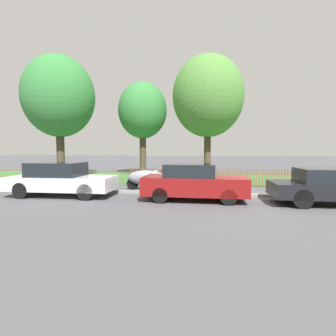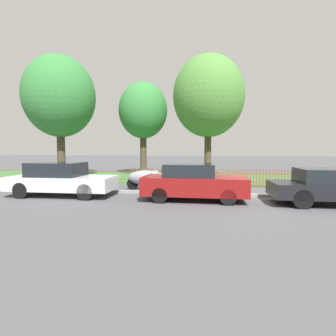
{
  "view_description": "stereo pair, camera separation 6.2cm",
  "coord_description": "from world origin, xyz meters",
  "px_view_note": "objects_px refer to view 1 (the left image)",
  "views": [
    {
      "loc": [
        -1.69,
        -11.24,
        2.04
      ],
      "look_at": [
        -3.69,
        1.03,
        1.1
      ],
      "focal_mm": 28.0,
      "sensor_mm": 36.0,
      "label": 1
    },
    {
      "loc": [
        -1.63,
        -11.23,
        2.04
      ],
      "look_at": [
        -3.69,
        1.03,
        1.1
      ],
      "focal_mm": 28.0,
      "sensor_mm": 36.0,
      "label": 2
    }
  ],
  "objects_px": {
    "parked_car_black_saloon": "(194,182)",
    "tree_mid_park": "(208,97)",
    "tree_nearest_kerb": "(59,97)",
    "tree_behind_motorcycle": "(143,111)",
    "parked_car_silver_hatchback": "(61,179)",
    "covered_motorcycle": "(147,178)",
    "parked_car_navy_estate": "(334,186)"
  },
  "relations": [
    {
      "from": "parked_car_navy_estate",
      "to": "tree_mid_park",
      "type": "xyz_separation_m",
      "value": [
        -4.61,
        8.36,
        4.9
      ]
    },
    {
      "from": "parked_car_black_saloon",
      "to": "tree_nearest_kerb",
      "type": "bearing_deg",
      "value": 145.92
    },
    {
      "from": "covered_motorcycle",
      "to": "tree_nearest_kerb",
      "type": "distance_m",
      "value": 9.43
    },
    {
      "from": "tree_behind_motorcycle",
      "to": "tree_mid_park",
      "type": "xyz_separation_m",
      "value": [
        4.75,
        -0.45,
        0.82
      ]
    },
    {
      "from": "parked_car_navy_estate",
      "to": "covered_motorcycle",
      "type": "distance_m",
      "value": 7.79
    },
    {
      "from": "parked_car_navy_estate",
      "to": "tree_behind_motorcycle",
      "type": "height_order",
      "value": "tree_behind_motorcycle"
    },
    {
      "from": "parked_car_black_saloon",
      "to": "tree_mid_park",
      "type": "relative_size",
      "value": 0.48
    },
    {
      "from": "parked_car_silver_hatchback",
      "to": "tree_mid_park",
      "type": "distance_m",
      "value": 11.37
    },
    {
      "from": "tree_nearest_kerb",
      "to": "covered_motorcycle",
      "type": "bearing_deg",
      "value": -29.52
    },
    {
      "from": "parked_car_silver_hatchback",
      "to": "parked_car_navy_estate",
      "type": "bearing_deg",
      "value": -2.26
    },
    {
      "from": "parked_car_black_saloon",
      "to": "tree_behind_motorcycle",
      "type": "relative_size",
      "value": 0.59
    },
    {
      "from": "tree_mid_park",
      "to": "parked_car_navy_estate",
      "type": "bearing_deg",
      "value": -61.14
    },
    {
      "from": "tree_behind_motorcycle",
      "to": "tree_mid_park",
      "type": "distance_m",
      "value": 4.84
    },
    {
      "from": "parked_car_black_saloon",
      "to": "parked_car_navy_estate",
      "type": "relative_size",
      "value": 0.9
    },
    {
      "from": "parked_car_black_saloon",
      "to": "tree_behind_motorcycle",
      "type": "height_order",
      "value": "tree_behind_motorcycle"
    },
    {
      "from": "parked_car_black_saloon",
      "to": "parked_car_navy_estate",
      "type": "bearing_deg",
      "value": -1.93
    },
    {
      "from": "parked_car_black_saloon",
      "to": "covered_motorcycle",
      "type": "bearing_deg",
      "value": 136.65
    },
    {
      "from": "tree_behind_motorcycle",
      "to": "covered_motorcycle",
      "type": "bearing_deg",
      "value": -73.51
    },
    {
      "from": "parked_car_black_saloon",
      "to": "tree_behind_motorcycle",
      "type": "bearing_deg",
      "value": 115.64
    },
    {
      "from": "parked_car_silver_hatchback",
      "to": "tree_nearest_kerb",
      "type": "height_order",
      "value": "tree_nearest_kerb"
    },
    {
      "from": "covered_motorcycle",
      "to": "tree_nearest_kerb",
      "type": "xyz_separation_m",
      "value": [
        -7.03,
        3.98,
        4.87
      ]
    },
    {
      "from": "tree_nearest_kerb",
      "to": "parked_car_black_saloon",
      "type": "bearing_deg",
      "value": -33.27
    },
    {
      "from": "parked_car_navy_estate",
      "to": "parked_car_silver_hatchback",
      "type": "bearing_deg",
      "value": 177.69
    },
    {
      "from": "parked_car_black_saloon",
      "to": "parked_car_navy_estate",
      "type": "distance_m",
      "value": 5.03
    },
    {
      "from": "tree_nearest_kerb",
      "to": "tree_mid_park",
      "type": "xyz_separation_m",
      "value": [
        9.85,
        2.07,
        0.11
      ]
    },
    {
      "from": "parked_car_navy_estate",
      "to": "tree_behind_motorcycle",
      "type": "xyz_separation_m",
      "value": [
        -9.36,
        8.82,
        4.09
      ]
    },
    {
      "from": "parked_car_silver_hatchback",
      "to": "tree_behind_motorcycle",
      "type": "xyz_separation_m",
      "value": [
        1.31,
        8.75,
        4.04
      ]
    },
    {
      "from": "covered_motorcycle",
      "to": "tree_behind_motorcycle",
      "type": "distance_m",
      "value": 7.96
    },
    {
      "from": "tree_nearest_kerb",
      "to": "tree_behind_motorcycle",
      "type": "bearing_deg",
      "value": 26.35
    },
    {
      "from": "parked_car_silver_hatchback",
      "to": "parked_car_navy_estate",
      "type": "height_order",
      "value": "parked_car_silver_hatchback"
    },
    {
      "from": "parked_car_silver_hatchback",
      "to": "tree_behind_motorcycle",
      "type": "distance_m",
      "value": 9.73
    },
    {
      "from": "parked_car_silver_hatchback",
      "to": "tree_mid_park",
      "type": "relative_size",
      "value": 0.53
    }
  ]
}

